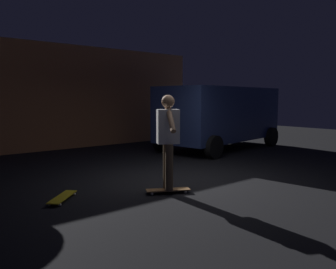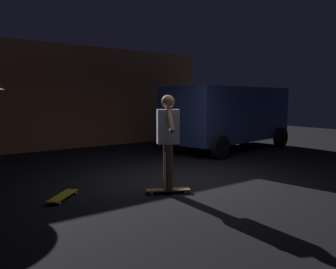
{
  "view_description": "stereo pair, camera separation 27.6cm",
  "coord_description": "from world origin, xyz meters",
  "px_view_note": "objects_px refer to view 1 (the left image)",
  "views": [
    {
      "loc": [
        -4.73,
        -5.03,
        1.68
      ],
      "look_at": [
        -0.9,
        -0.41,
        1.05
      ],
      "focal_mm": 36.93,
      "sensor_mm": 36.0,
      "label": 1
    },
    {
      "loc": [
        -4.52,
        -5.2,
        1.68
      ],
      "look_at": [
        -0.9,
        -0.41,
        1.05
      ],
      "focal_mm": 36.93,
      "sensor_mm": 36.0,
      "label": 2
    }
  ],
  "objects_px": {
    "parked_van": "(220,114)",
    "skater": "(168,135)",
    "skateboard_spare": "(62,197)",
    "skateboard_ridden": "(168,190)"
  },
  "relations": [
    {
      "from": "parked_van",
      "to": "skater",
      "type": "xyz_separation_m",
      "value": [
        -4.82,
        -3.09,
        -0.12
      ]
    },
    {
      "from": "parked_van",
      "to": "skateboard_spare",
      "type": "distance_m",
      "value": 6.94
    },
    {
      "from": "parked_van",
      "to": "skateboard_ridden",
      "type": "bearing_deg",
      "value": -147.28
    },
    {
      "from": "skater",
      "to": "skateboard_spare",
      "type": "bearing_deg",
      "value": 154.81
    },
    {
      "from": "parked_van",
      "to": "skateboard_spare",
      "type": "bearing_deg",
      "value": -160.14
    },
    {
      "from": "skateboard_spare",
      "to": "parked_van",
      "type": "bearing_deg",
      "value": 19.86
    },
    {
      "from": "parked_van",
      "to": "skater",
      "type": "bearing_deg",
      "value": -147.28
    },
    {
      "from": "skateboard_spare",
      "to": "skater",
      "type": "distance_m",
      "value": 2.05
    },
    {
      "from": "parked_van",
      "to": "skateboard_ridden",
      "type": "xyz_separation_m",
      "value": [
        -4.82,
        -3.09,
        -1.11
      ]
    },
    {
      "from": "parked_van",
      "to": "skateboard_ridden",
      "type": "relative_size",
      "value": 6.17
    }
  ]
}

